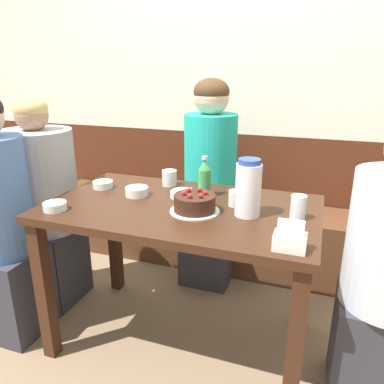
# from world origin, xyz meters

# --- Properties ---
(ground_plane) EXTENTS (12.00, 12.00, 0.00)m
(ground_plane) POSITION_xyz_m (0.00, 0.00, 0.00)
(ground_plane) COLOR #846B51
(back_wall) EXTENTS (4.80, 0.04, 2.50)m
(back_wall) POSITION_xyz_m (0.00, 1.05, 1.25)
(back_wall) COLOR #4C2314
(back_wall) RESTS_ON ground_plane
(bench_seat) EXTENTS (2.57, 0.38, 0.43)m
(bench_seat) POSITION_xyz_m (0.00, 0.83, 0.22)
(bench_seat) COLOR #56331E
(bench_seat) RESTS_ON ground_plane
(dining_table) EXTENTS (1.21, 0.71, 0.73)m
(dining_table) POSITION_xyz_m (0.00, 0.00, 0.62)
(dining_table) COLOR #381E11
(dining_table) RESTS_ON ground_plane
(birthday_cake) EXTENTS (0.21, 0.21, 0.10)m
(birthday_cake) POSITION_xyz_m (0.08, -0.05, 0.76)
(birthday_cake) COLOR white
(birthday_cake) RESTS_ON dining_table
(water_pitcher) EXTENTS (0.11, 0.11, 0.24)m
(water_pitcher) POSITION_xyz_m (0.30, -0.02, 0.84)
(water_pitcher) COLOR white
(water_pitcher) RESTS_ON dining_table
(soju_bottle) EXTENTS (0.06, 0.06, 0.19)m
(soju_bottle) POSITION_xyz_m (0.06, 0.16, 0.82)
(soju_bottle) COLOR #388E4C
(soju_bottle) RESTS_ON dining_table
(napkin_holder) EXTENTS (0.11, 0.08, 0.11)m
(napkin_holder) POSITION_xyz_m (0.50, -0.27, 0.77)
(napkin_holder) COLOR white
(napkin_holder) RESTS_ON dining_table
(bowl_soup_white) EXTENTS (0.12, 0.12, 0.03)m
(bowl_soup_white) POSITION_xyz_m (-0.03, 0.10, 0.74)
(bowl_soup_white) COLOR white
(bowl_soup_white) RESTS_ON dining_table
(bowl_rice_small) EXTENTS (0.10, 0.10, 0.03)m
(bowl_rice_small) POSITION_xyz_m (-0.47, 0.10, 0.74)
(bowl_rice_small) COLOR white
(bowl_rice_small) RESTS_ON dining_table
(bowl_side_dish) EXTENTS (0.11, 0.11, 0.04)m
(bowl_side_dish) POSITION_xyz_m (-0.25, 0.05, 0.75)
(bowl_side_dish) COLOR white
(bowl_side_dish) RESTS_ON dining_table
(bowl_sauce_shallow) EXTENTS (0.10, 0.10, 0.03)m
(bowl_sauce_shallow) POSITION_xyz_m (-0.49, -0.24, 0.74)
(bowl_sauce_shallow) COLOR white
(bowl_sauce_shallow) RESTS_ON dining_table
(glass_water_tall) EXTENTS (0.08, 0.08, 0.08)m
(glass_water_tall) POSITION_xyz_m (-0.17, 0.25, 0.77)
(glass_water_tall) COLOR silver
(glass_water_tall) RESTS_ON dining_table
(glass_tumbler_short) EXTENTS (0.06, 0.06, 0.10)m
(glass_tumbler_short) POSITION_xyz_m (0.50, 0.01, 0.78)
(glass_tumbler_short) COLOR silver
(glass_tumbler_short) RESTS_ON dining_table
(glass_shot_small) EXTENTS (0.06, 0.06, 0.07)m
(glass_shot_small) POSITION_xyz_m (0.23, 0.07, 0.76)
(glass_shot_small) COLOR silver
(glass_shot_small) RESTS_ON dining_table
(person_pale_blue_shirt) EXTENTS (0.39, 0.39, 1.17)m
(person_pale_blue_shirt) POSITION_xyz_m (-0.86, 0.10, 0.58)
(person_pale_blue_shirt) COLOR #33333D
(person_pale_blue_shirt) RESTS_ON ground_plane
(person_dark_striped) EXTENTS (0.31, 0.34, 1.26)m
(person_dark_striped) POSITION_xyz_m (-0.05, 0.62, 0.60)
(person_dark_striped) COLOR #33333D
(person_dark_striped) RESTS_ON ground_plane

